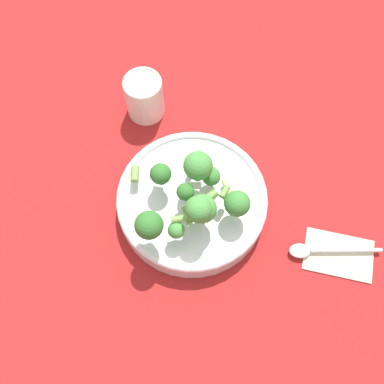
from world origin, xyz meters
TOP-DOWN VIEW (x-y plane):
  - ground_plane at (0.00, 0.00)m, footprint 3.00×3.00m
  - bowl at (0.00, 0.00)m, footprint 0.26×0.26m
  - pasta_salad at (-0.02, 0.02)m, footprint 0.21×0.19m
  - cup at (0.20, -0.10)m, footprint 0.07×0.07m
  - napkin at (-0.25, -0.09)m, footprint 0.14×0.12m
  - spoon at (-0.22, -0.07)m, footprint 0.13×0.11m

SIDE VIEW (x-z plane):
  - ground_plane at x=0.00m, z-range 0.00..0.00m
  - napkin at x=-0.25m, z-range 0.00..0.01m
  - spoon at x=-0.22m, z-range 0.01..0.02m
  - bowl at x=0.00m, z-range 0.00..0.05m
  - cup at x=0.20m, z-range 0.00..0.09m
  - pasta_salad at x=-0.02m, z-range 0.05..0.14m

